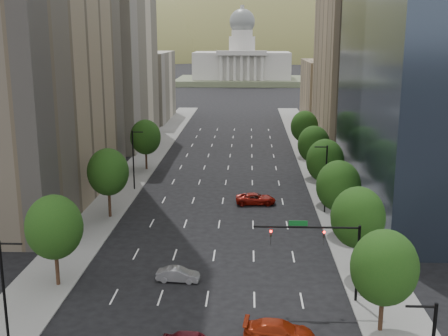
# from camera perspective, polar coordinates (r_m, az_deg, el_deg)

# --- Properties ---
(sidewalk_left) EXTENTS (6.00, 200.00, 0.15)m
(sidewalk_left) POSITION_cam_1_polar(r_m,az_deg,el_deg) (81.22, -11.12, -3.08)
(sidewalk_left) COLOR slate
(sidewalk_left) RESTS_ON ground
(sidewalk_right) EXTENTS (6.00, 200.00, 0.15)m
(sidewalk_right) POSITION_cam_1_polar(r_m,az_deg,el_deg) (79.86, 11.08, -3.36)
(sidewalk_right) COLOR slate
(sidewalk_right) RESTS_ON ground
(midrise_cream_left) EXTENTS (14.00, 30.00, 35.00)m
(midrise_cream_left) POSITION_cam_1_polar(r_m,az_deg,el_deg) (122.11, -11.16, 10.70)
(midrise_cream_left) COLOR beige
(midrise_cream_left) RESTS_ON ground
(filler_left) EXTENTS (14.00, 26.00, 18.00)m
(filler_left) POSITION_cam_1_polar(r_m,az_deg,el_deg) (154.89, -8.15, 8.19)
(filler_left) COLOR beige
(filler_left) RESTS_ON ground
(parking_tan_right) EXTENTS (14.00, 30.00, 30.00)m
(parking_tan_right) POSITION_cam_1_polar(r_m,az_deg,el_deg) (117.85, 13.22, 9.29)
(parking_tan_right) COLOR #8C7759
(parking_tan_right) RESTS_ON ground
(filler_right) EXTENTS (14.00, 26.00, 16.00)m
(filler_right) POSITION_cam_1_polar(r_m,az_deg,el_deg) (150.88, 10.82, 7.57)
(filler_right) COLOR #8C7759
(filler_right) RESTS_ON ground
(tree_right_0) EXTENTS (5.20, 5.20, 8.39)m
(tree_right_0) POSITION_cam_1_polar(r_m,az_deg,el_deg) (45.42, 15.91, -9.66)
(tree_right_0) COLOR #382316
(tree_right_0) RESTS_ON ground
(tree_right_1) EXTENTS (5.20, 5.20, 8.75)m
(tree_right_1) POSITION_cam_1_polar(r_m,az_deg,el_deg) (55.36, 13.38, -4.89)
(tree_right_1) COLOR #382316
(tree_right_1) RESTS_ON ground
(tree_right_2) EXTENTS (5.20, 5.20, 8.61)m
(tree_right_2) POSITION_cam_1_polar(r_m,az_deg,el_deg) (66.73, 11.50, -1.78)
(tree_right_2) COLOR #382316
(tree_right_2) RESTS_ON ground
(tree_right_3) EXTENTS (5.20, 5.20, 8.89)m
(tree_right_3) POSITION_cam_1_polar(r_m,az_deg,el_deg) (78.19, 10.19, 0.73)
(tree_right_3) COLOR #382316
(tree_right_3) RESTS_ON ground
(tree_right_4) EXTENTS (5.20, 5.20, 8.46)m
(tree_right_4) POSITION_cam_1_polar(r_m,az_deg,el_deg) (91.88, 9.06, 2.39)
(tree_right_4) COLOR #382316
(tree_right_4) RESTS_ON ground
(tree_right_5) EXTENTS (5.20, 5.20, 8.75)m
(tree_right_5) POSITION_cam_1_polar(r_m,az_deg,el_deg) (107.49, 8.13, 4.17)
(tree_right_5) COLOR #382316
(tree_right_5) RESTS_ON ground
(tree_left_0) EXTENTS (5.20, 5.20, 8.75)m
(tree_left_0) POSITION_cam_1_polar(r_m,az_deg,el_deg) (53.53, -16.80, -5.75)
(tree_left_0) COLOR #382316
(tree_left_0) RESTS_ON ground
(tree_left_1) EXTENTS (5.20, 5.20, 8.97)m
(tree_left_1) POSITION_cam_1_polar(r_m,az_deg,el_deg) (71.85, -11.64, -0.40)
(tree_left_1) COLOR #382316
(tree_left_1) RESTS_ON ground
(tree_left_2) EXTENTS (5.20, 5.20, 8.68)m
(tree_left_2) POSITION_cam_1_polar(r_m,az_deg,el_deg) (96.77, -7.94, 3.11)
(tree_left_2) COLOR #382316
(tree_left_2) RESTS_ON ground
(streetlight_rn) EXTENTS (1.70, 0.20, 9.00)m
(streetlight_rn) POSITION_cam_1_polar(r_m,az_deg,el_deg) (73.53, 10.22, -0.92)
(streetlight_rn) COLOR black
(streetlight_rn) RESTS_ON ground
(streetlight_ls) EXTENTS (1.70, 0.20, 9.00)m
(streetlight_ls) POSITION_cam_1_polar(r_m,az_deg,el_deg) (43.35, -21.24, -12.03)
(streetlight_ls) COLOR black
(streetlight_ls) RESTS_ON ground
(streetlight_ln) EXTENTS (1.70, 0.20, 9.00)m
(streetlight_ln) POSITION_cam_1_polar(r_m,az_deg,el_deg) (84.32, -9.12, 0.97)
(streetlight_ln) COLOR black
(streetlight_ln) RESTS_ON ground
(traffic_signal) EXTENTS (9.12, 0.40, 7.38)m
(traffic_signal) POSITION_cam_1_polar(r_m,az_deg,el_deg) (49.40, 10.62, -7.72)
(traffic_signal) COLOR black
(traffic_signal) RESTS_ON ground
(capitol) EXTENTS (60.00, 40.00, 35.20)m
(capitol) POSITION_cam_1_polar(r_m,az_deg,el_deg) (265.72, 1.82, 10.37)
(capitol) COLOR #596647
(capitol) RESTS_ON ground
(foothills) EXTENTS (720.00, 413.00, 263.00)m
(foothills) POSITION_cam_1_polar(r_m,az_deg,el_deg) (618.77, 5.48, 7.77)
(foothills) COLOR olive
(foothills) RESTS_ON ground
(car_red_near) EXTENTS (5.63, 2.77, 1.57)m
(car_red_near) POSITION_cam_1_polar(r_m,az_deg,el_deg) (44.77, 5.60, -16.10)
(car_red_near) COLOR maroon
(car_red_near) RESTS_ON ground
(car_silver) EXTENTS (4.16, 1.73, 1.34)m
(car_silver) POSITION_cam_1_polar(r_m,az_deg,el_deg) (54.26, -4.66, -10.69)
(car_silver) COLOR gray
(car_silver) RESTS_ON ground
(car_red_far) EXTENTS (5.64, 2.91, 1.52)m
(car_red_far) POSITION_cam_1_polar(r_m,az_deg,el_deg) (77.48, 3.22, -3.12)
(car_red_far) COLOR maroon
(car_red_far) RESTS_ON ground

